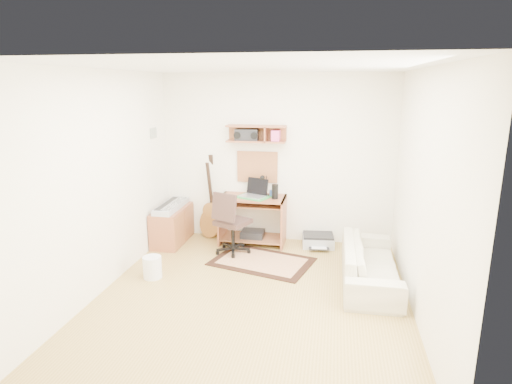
% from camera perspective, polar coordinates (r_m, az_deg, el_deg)
% --- Properties ---
extents(floor, '(3.60, 4.00, 0.01)m').
position_cam_1_polar(floor, '(5.22, -0.48, -13.66)').
color(floor, tan).
rests_on(floor, ground).
extents(ceiling, '(3.60, 4.00, 0.01)m').
position_cam_1_polar(ceiling, '(4.62, -0.55, 16.33)').
color(ceiling, white).
rests_on(ceiling, ground).
extents(back_wall, '(3.60, 0.01, 2.60)m').
position_cam_1_polar(back_wall, '(6.69, 2.75, 4.39)').
color(back_wall, white).
rests_on(back_wall, ground).
extents(left_wall, '(0.01, 4.00, 2.60)m').
position_cam_1_polar(left_wall, '(5.39, -19.73, 1.20)').
color(left_wall, white).
rests_on(left_wall, ground).
extents(right_wall, '(0.01, 4.00, 2.60)m').
position_cam_1_polar(right_wall, '(4.76, 21.34, -0.55)').
color(right_wall, white).
rests_on(right_wall, ground).
extents(wall_shelf, '(0.90, 0.25, 0.26)m').
position_cam_1_polar(wall_shelf, '(6.56, 0.02, 7.74)').
color(wall_shelf, '#9E5838').
rests_on(wall_shelf, back_wall).
extents(cork_board, '(0.64, 0.03, 0.49)m').
position_cam_1_polar(cork_board, '(6.74, 0.18, 3.35)').
color(cork_board, tan).
rests_on(cork_board, back_wall).
extents(wall_photo, '(0.02, 0.20, 0.15)m').
position_cam_1_polar(wall_photo, '(6.63, -13.45, 7.61)').
color(wall_photo, '#4C8CBF').
rests_on(wall_photo, left_wall).
extents(desk, '(1.00, 0.55, 0.75)m').
position_cam_1_polar(desk, '(6.69, -0.45, -3.75)').
color(desk, '#9E5838').
rests_on(desk, floor).
extents(laptop, '(0.48, 0.48, 0.28)m').
position_cam_1_polar(laptop, '(6.53, -0.40, 0.49)').
color(laptop, silver).
rests_on(laptop, desk).
extents(speaker, '(0.10, 0.10, 0.22)m').
position_cam_1_polar(speaker, '(6.46, 2.53, 0.05)').
color(speaker, black).
rests_on(speaker, desk).
extents(desk_lamp, '(0.11, 0.11, 0.32)m').
position_cam_1_polar(desk_lamp, '(6.65, 1.38, 0.92)').
color(desk_lamp, black).
rests_on(desk_lamp, desk).
extents(pencil_cup, '(0.07, 0.07, 0.09)m').
position_cam_1_polar(pencil_cup, '(6.63, 2.08, -0.14)').
color(pencil_cup, '#3659A4').
rests_on(pencil_cup, desk).
extents(boombox, '(0.35, 0.16, 0.18)m').
position_cam_1_polar(boombox, '(6.58, -1.24, 7.58)').
color(boombox, black).
rests_on(boombox, wall_shelf).
extents(rug, '(1.52, 1.21, 0.02)m').
position_cam_1_polar(rug, '(6.12, 0.80, -9.19)').
color(rug, beige).
rests_on(rug, floor).
extents(task_chair, '(0.64, 0.64, 0.95)m').
position_cam_1_polar(task_chair, '(6.29, -3.09, -3.98)').
color(task_chair, '#362520').
rests_on(task_chair, floor).
extents(cabinet, '(0.40, 0.90, 0.55)m').
position_cam_1_polar(cabinet, '(6.89, -11.05, -4.36)').
color(cabinet, '#9E5838').
rests_on(cabinet, floor).
extents(music_keyboard, '(0.28, 0.89, 0.08)m').
position_cam_1_polar(music_keyboard, '(6.80, -11.18, -1.85)').
color(music_keyboard, '#B2B5BA').
rests_on(music_keyboard, cabinet).
extents(guitar, '(0.40, 0.30, 1.35)m').
position_cam_1_polar(guitar, '(6.90, -6.19, -0.68)').
color(guitar, '#9A672F').
rests_on(guitar, floor).
extents(waste_basket, '(0.27, 0.27, 0.28)m').
position_cam_1_polar(waste_basket, '(5.76, -13.58, -9.67)').
color(waste_basket, white).
rests_on(waste_basket, floor).
extents(printer, '(0.51, 0.42, 0.18)m').
position_cam_1_polar(printer, '(6.72, 8.23, -6.43)').
color(printer, '#A5A8AA').
rests_on(printer, floor).
extents(sofa, '(0.50, 1.70, 0.66)m').
position_cam_1_polar(sofa, '(5.62, 14.94, -8.28)').
color(sofa, beige).
rests_on(sofa, floor).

